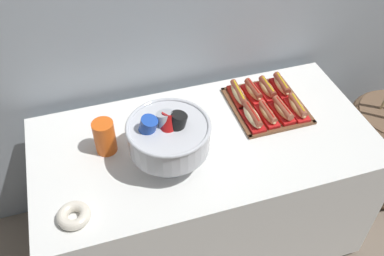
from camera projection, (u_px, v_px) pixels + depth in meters
ground_plane at (202, 233)px, 2.37m from camera, size 10.00×10.00×0.00m
buffet_table at (203, 190)px, 2.10m from camera, size 1.50×0.75×0.74m
floor_vase at (381, 149)px, 2.47m from camera, size 0.56×0.56×1.05m
serving_tray at (267, 106)px, 2.01m from camera, size 0.33×0.36×0.01m
hot_dog_0 at (252, 117)px, 1.91m from camera, size 0.07×0.17×0.06m
hot_dog_1 at (267, 114)px, 1.93m from camera, size 0.06×0.16×0.06m
hot_dog_2 at (283, 110)px, 1.94m from camera, size 0.07×0.16×0.06m
hot_dog_3 at (297, 107)px, 1.96m from camera, size 0.07×0.17×0.06m
hot_dog_4 at (239, 95)px, 2.02m from camera, size 0.07×0.18×0.06m
hot_dog_5 at (253, 91)px, 2.04m from camera, size 0.07×0.16×0.07m
hot_dog_6 at (267, 89)px, 2.06m from camera, size 0.07×0.15×0.06m
hot_dog_7 at (281, 86)px, 2.07m from camera, size 0.07×0.17×0.06m
punch_bowl at (168, 136)px, 1.67m from camera, size 0.33×0.33×0.26m
cup_stack at (105, 137)px, 1.76m from camera, size 0.09×0.09×0.15m
donut at (74, 216)px, 1.55m from camera, size 0.12×0.12×0.04m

